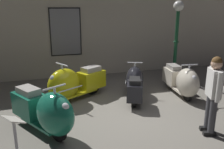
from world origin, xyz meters
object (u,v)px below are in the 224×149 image
lamppost (177,33)px  scooter_2 (135,83)px  scooter_3 (183,81)px  visitor_0 (213,90)px  scooter_1 (73,83)px  scooter_0 (47,112)px

lamppost → scooter_2: bearing=-151.7°
scooter_3 → visitor_0: 2.15m
scooter_1 → lamppost: bearing=162.2°
scooter_0 → scooter_3: size_ratio=1.06×
scooter_1 → scooter_3: (3.06, -0.60, -0.03)m
scooter_1 → visitor_0: 3.58m
scooter_0 → scooter_1: scooter_0 is taller
scooter_2 → visitor_0: 2.48m
scooter_0 → scooter_2: (2.47, 1.42, -0.06)m
scooter_1 → scooter_2: 1.73m
lamppost → visitor_0: (-1.13, -3.32, -0.74)m
scooter_1 → scooter_0: bearing=36.4°
visitor_0 → scooter_1: bearing=-28.2°
scooter_2 → lamppost: 2.44m
lamppost → visitor_0: 3.58m
scooter_3 → lamppost: lamppost is taller
scooter_0 → visitor_0: 3.35m
scooter_0 → visitor_0: size_ratio=1.14×
scooter_0 → scooter_1: bearing=125.2°
scooter_1 → scooter_2: bearing=141.5°
scooter_0 → lamppost: lamppost is taller
scooter_3 → scooter_2: bearing=-97.6°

